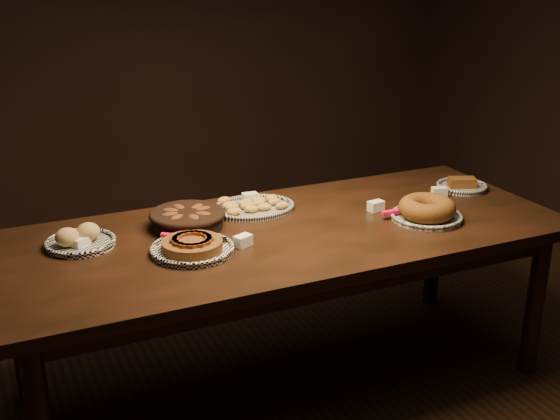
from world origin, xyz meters
name	(u,v)px	position (x,y,z in m)	size (l,w,h in m)	color
ground	(285,381)	(0.00, 0.00, 0.00)	(5.00, 5.00, 0.00)	black
buffet_table	(285,245)	(0.00, 0.00, 0.68)	(2.40, 1.00, 0.75)	black
apple_tart_plate	(192,247)	(-0.43, -0.07, 0.77)	(0.33, 0.33, 0.06)	white
madeleine_platter	(253,207)	(-0.04, 0.27, 0.77)	(0.38, 0.31, 0.04)	black
bundt_cake_plate	(427,211)	(0.61, -0.15, 0.79)	(0.33, 0.31, 0.10)	black
croissant_basket	(187,217)	(-0.37, 0.19, 0.80)	(0.36, 0.36, 0.08)	black
bread_roll_plate	(79,240)	(-0.82, 0.17, 0.78)	(0.28, 0.28, 0.09)	white
loaf_plate	(462,186)	(1.02, 0.13, 0.77)	(0.25, 0.25, 0.06)	black
tent_cards	(286,214)	(0.05, 0.11, 0.77)	(1.75, 0.53, 0.04)	white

